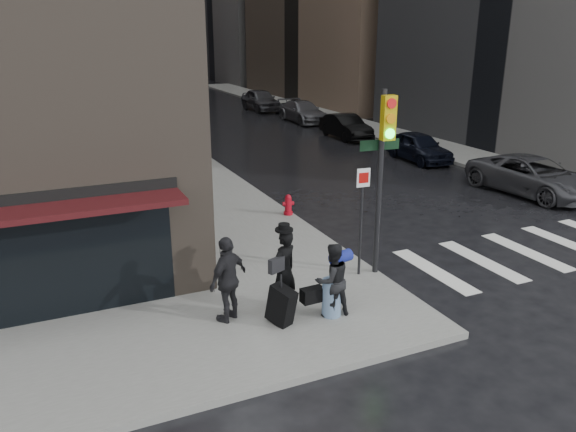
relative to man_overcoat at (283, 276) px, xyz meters
name	(u,v)px	position (x,y,z in m)	size (l,w,h in m)	color
ground	(333,315)	(1.04, -0.33, -0.98)	(140.00, 140.00, 0.00)	black
sidewalk_left	(129,126)	(1.04, 26.67, -0.91)	(4.00, 50.00, 0.15)	slate
sidewalk_right	(318,114)	(14.54, 26.67, -0.91)	(3.00, 50.00, 0.15)	slate
crosswalk	(547,247)	(8.54, 0.67, -0.98)	(8.50, 3.00, 0.01)	silver
man_overcoat	(283,276)	(0.00, 0.00, 0.00)	(0.99, 1.30, 1.98)	black
man_jeans	(332,280)	(0.85, -0.55, -0.02)	(1.16, 0.65, 1.62)	black
man_greycoat	(228,279)	(-1.17, 0.16, 0.09)	(1.15, 0.96, 1.84)	black
traffic_light	(381,159)	(2.89, 0.87, 2.07)	(1.12, 0.54, 4.49)	black
fire_hydrant	(288,206)	(2.84, 6.04, -0.53)	(0.39, 0.30, 0.68)	#A80A18
parked_car_0	(533,176)	(12.43, 4.93, -0.28)	(2.32, 5.04, 1.40)	#3B3C40
parked_car_1	(419,147)	(11.98, 11.36, -0.30)	(1.60, 3.97, 1.35)	black
parked_car_2	(346,127)	(11.73, 17.78, -0.30)	(1.43, 4.11, 1.35)	black
parked_car_3	(303,112)	(12.11, 24.20, -0.29)	(1.94, 4.76, 1.38)	#505055
parked_car_4	(261,100)	(11.62, 30.62, -0.17)	(1.90, 4.73, 1.61)	#404046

